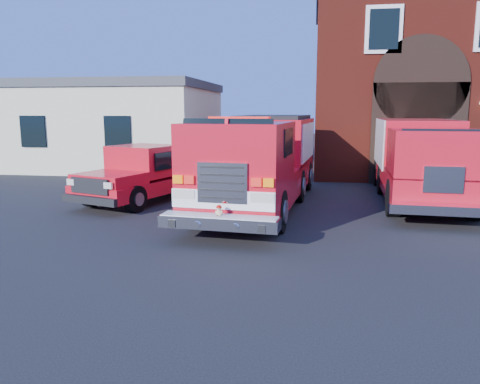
% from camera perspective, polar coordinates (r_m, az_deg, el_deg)
% --- Properties ---
extents(ground, '(100.00, 100.00, 0.00)m').
position_cam_1_polar(ground, '(10.94, 0.98, -5.64)').
color(ground, black).
rests_on(ground, ground).
extents(parking_stripe_far, '(0.12, 3.00, 0.01)m').
position_cam_1_polar(parking_stripe_far, '(18.39, 24.74, -0.15)').
color(parking_stripe_far, '#E1B20B').
rests_on(parking_stripe_far, ground).
extents(fire_station, '(15.20, 10.20, 8.45)m').
position_cam_1_polar(fire_station, '(25.59, 26.67, 11.87)').
color(fire_station, maroon).
rests_on(fire_station, ground).
extents(side_building, '(10.20, 8.20, 4.35)m').
position_cam_1_polar(side_building, '(25.67, -15.25, 7.97)').
color(side_building, '#ECEBC6').
rests_on(side_building, ground).
extents(fire_engine, '(3.31, 9.23, 2.78)m').
position_cam_1_polar(fire_engine, '(14.34, 2.62, 3.95)').
color(fire_engine, black).
rests_on(fire_engine, ground).
extents(pickup_truck, '(3.66, 5.89, 1.82)m').
position_cam_1_polar(pickup_truck, '(15.77, -10.93, 2.19)').
color(pickup_truck, black).
rests_on(pickup_truck, ground).
extents(secondary_truck, '(2.96, 8.20, 2.62)m').
position_cam_1_polar(secondary_truck, '(16.44, 21.05, 4.01)').
color(secondary_truck, black).
rests_on(secondary_truck, ground).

